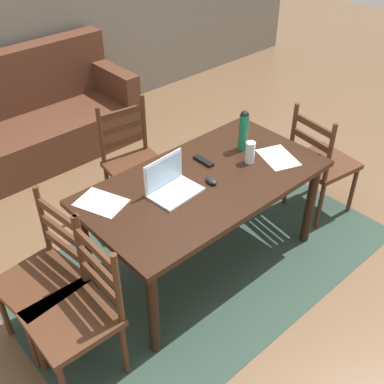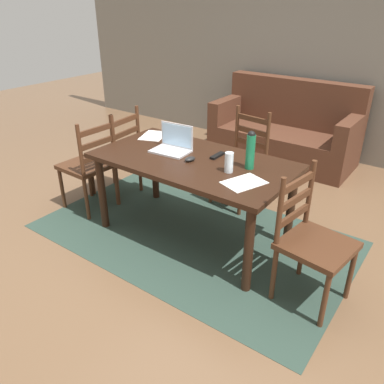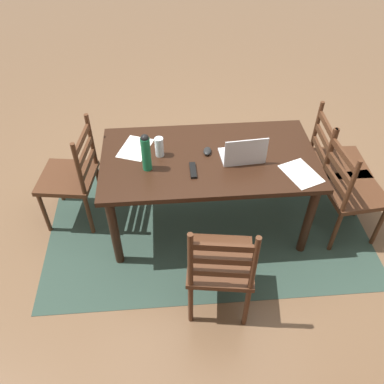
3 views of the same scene
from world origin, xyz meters
name	(u,v)px [view 3 (image 3 of 3)]	position (x,y,z in m)	size (l,w,h in m)	color
ground_plane	(207,222)	(0.00, 0.00, 0.00)	(14.00, 14.00, 0.00)	brown
area_rug	(207,222)	(0.00, 0.00, 0.00)	(2.73, 1.64, 0.01)	#2D4238
dining_table	(209,166)	(0.00, 0.00, 0.65)	(1.66, 0.89, 0.74)	black
chair_right_near	(72,177)	(1.12, -0.17, 0.46)	(0.50, 0.50, 0.95)	#4C2B19
chair_far_head	(220,265)	(0.01, 0.81, 0.46)	(0.50, 0.50, 0.95)	#4C2B19
chair_left_far	(350,191)	(-1.12, 0.18, 0.46)	(0.48, 0.48, 0.95)	#4C2B19
chair_left_near	(335,163)	(-1.12, -0.18, 0.46)	(0.45, 0.45, 0.95)	#4C2B19
laptop	(243,154)	(-0.25, 0.06, 0.80)	(0.34, 0.25, 0.23)	silver
water_bottle	(146,152)	(0.47, 0.10, 0.90)	(0.07, 0.07, 0.30)	#197247
drinking_glass	(159,147)	(0.38, -0.05, 0.82)	(0.07, 0.07, 0.16)	silver
computer_mouse	(207,151)	(0.01, -0.05, 0.76)	(0.06, 0.10, 0.03)	black
tv_remote	(193,170)	(0.14, 0.16, 0.75)	(0.04, 0.17, 0.02)	black
paper_stack_left	(135,148)	(0.57, -0.15, 0.74)	(0.21, 0.30, 0.00)	white
paper_stack_right	(301,174)	(-0.65, 0.25, 0.74)	(0.21, 0.30, 0.00)	white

